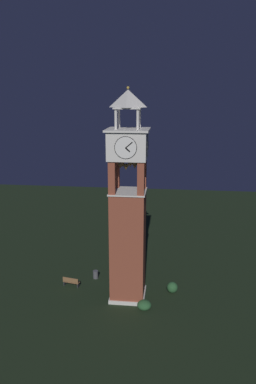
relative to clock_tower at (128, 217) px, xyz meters
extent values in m
plane|color=black|center=(0.00, 0.00, -7.69)|extent=(80.00, 80.00, 0.00)
cube|color=brown|center=(0.00, 0.00, -2.76)|extent=(2.92, 2.92, 9.87)
cube|color=silver|center=(0.00, 0.00, -7.51)|extent=(3.12, 3.12, 0.35)
cube|color=black|center=(0.00, -1.47, -6.54)|extent=(1.10, 0.04, 2.20)
cylinder|color=silver|center=(0.00, -1.47, -5.14)|extent=(1.10, 0.04, 1.10)
cube|color=brown|center=(-1.18, -1.18, 3.61)|extent=(0.56, 0.56, 2.85)
cube|color=brown|center=(1.18, -1.18, 3.61)|extent=(0.56, 0.56, 2.85)
cube|color=brown|center=(-1.18, 1.18, 3.61)|extent=(0.56, 0.56, 2.85)
cube|color=brown|center=(1.18, 1.18, 3.61)|extent=(0.56, 0.56, 2.85)
cube|color=silver|center=(0.00, 0.00, 2.24)|extent=(3.08, 3.08, 0.12)
cone|color=brown|center=(0.65, -0.10, 4.47)|extent=(0.59, 0.59, 0.47)
cone|color=brown|center=(0.27, 0.60, 4.47)|extent=(0.42, 0.42, 0.37)
cone|color=brown|center=(-0.42, 0.51, 4.47)|extent=(0.56, 0.56, 0.39)
cone|color=brown|center=(-0.65, 0.12, 4.47)|extent=(0.54, 0.54, 0.48)
cone|color=brown|center=(-0.38, -0.54, 4.47)|extent=(0.41, 0.41, 0.44)
cone|color=brown|center=(0.25, -0.61, 4.47)|extent=(0.50, 0.50, 0.40)
cube|color=silver|center=(0.00, 0.00, 6.19)|extent=(3.16, 3.16, 2.32)
cylinder|color=white|center=(0.00, -1.60, 6.19)|extent=(1.76, 0.05, 1.76)
torus|color=black|center=(0.00, -1.60, 6.19)|extent=(1.79, 0.06, 1.79)
cube|color=black|center=(0.17, -1.66, 6.05)|extent=(0.39, 0.03, 0.36)
cube|color=black|center=(0.27, -1.66, 6.42)|extent=(0.58, 0.03, 0.50)
cylinder|color=white|center=(0.00, 1.60, 6.19)|extent=(1.76, 0.05, 1.76)
torus|color=black|center=(0.00, 1.60, 6.19)|extent=(1.79, 0.06, 1.79)
cube|color=black|center=(0.17, 1.66, 6.05)|extent=(0.39, 0.03, 0.36)
cube|color=black|center=(0.27, 1.66, 6.42)|extent=(0.58, 0.03, 0.50)
cylinder|color=white|center=(-1.60, 0.00, 6.19)|extent=(0.05, 1.76, 1.76)
torus|color=black|center=(-1.60, 0.00, 6.19)|extent=(0.06, 1.79, 1.79)
cube|color=black|center=(-1.66, 0.17, 6.05)|extent=(0.03, 0.39, 0.36)
cube|color=black|center=(-1.66, 0.27, 6.42)|extent=(0.03, 0.58, 0.50)
cylinder|color=white|center=(1.60, 0.00, 6.19)|extent=(0.05, 1.76, 1.76)
torus|color=black|center=(1.60, 0.00, 6.19)|extent=(0.06, 1.79, 1.79)
cube|color=black|center=(1.66, 0.17, 6.05)|extent=(0.03, 0.39, 0.36)
cube|color=black|center=(1.66, 0.27, 6.42)|extent=(0.03, 0.58, 0.50)
cube|color=silver|center=(0.00, 0.00, 7.43)|extent=(3.52, 3.52, 0.16)
cylinder|color=silver|center=(-0.87, -0.87, 8.30)|extent=(0.22, 0.22, 1.58)
cylinder|color=silver|center=(0.87, -0.87, 8.30)|extent=(0.22, 0.22, 1.58)
cylinder|color=silver|center=(-0.87, 0.87, 8.30)|extent=(0.22, 0.22, 1.58)
cylinder|color=silver|center=(0.87, 0.87, 8.30)|extent=(0.22, 0.22, 1.58)
cube|color=silver|center=(0.00, 0.00, 9.15)|extent=(2.18, 2.18, 0.12)
pyramid|color=silver|center=(0.00, 0.00, 9.91)|extent=(2.18, 2.18, 1.38)
sphere|color=#B79338|center=(0.00, 0.00, 10.72)|extent=(0.24, 0.24, 0.24)
cube|color=brown|center=(-1.20, -5.62, -7.24)|extent=(0.75, 1.66, 0.06)
cube|color=brown|center=(-1.02, -5.66, -6.96)|extent=(0.37, 1.58, 0.44)
cube|color=#2D2D33|center=(-1.35, -6.33, -7.48)|extent=(0.40, 0.16, 0.42)
cube|color=#2D2D33|center=(-1.06, -4.92, -7.48)|extent=(0.40, 0.16, 0.42)
cylinder|color=black|center=(-6.24, 0.01, -5.88)|extent=(0.12, 0.12, 3.61)
sphere|color=#F9EFCC|center=(-6.24, 0.01, -3.90)|extent=(0.36, 0.36, 0.36)
cylinder|color=#4C4C51|center=(-3.04, -3.63, -7.29)|extent=(0.52, 0.52, 0.80)
ellipsoid|color=#28562D|center=(1.96, 1.64, -7.28)|extent=(1.22, 1.22, 0.82)
ellipsoid|color=#28562D|center=(-1.15, 4.02, -7.18)|extent=(1.01, 1.01, 1.03)
camera|label=1|loc=(30.20, 3.54, 10.27)|focal=34.73mm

